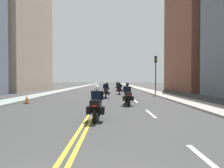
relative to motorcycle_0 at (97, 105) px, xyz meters
The scene contains 16 objects.
ground_plane 41.51m from the motorcycle_0, 90.50° to the left, with size 264.00×264.00×0.00m, color #383737.
sidewalk_left 42.21m from the motorcycle_0, 100.43° to the left, with size 2.13×144.00×0.12m, color gray.
sidewalk_right 42.08m from the motorcycle_0, 80.53° to the left, with size 2.13×144.00×0.12m, color #9D958C.
centreline_yellow_inner 41.51m from the motorcycle_0, 90.66° to the left, with size 0.12×132.00×0.01m, color yellow.
centreline_yellow_outer 41.51m from the motorcycle_0, 90.33° to the left, with size 0.12×132.00×0.01m, color yellow.
lane_dashes_white 22.68m from the motorcycle_0, 83.04° to the left, with size 0.14×56.40×0.01m.
building_left_1 30.78m from the motorcycle_0, 122.29° to the left, with size 6.81×15.59×20.63m.
building_right_1 29.86m from the motorcycle_0, 56.55° to the left, with size 7.21×12.71×25.11m.
motorcycle_0 is the anchor object (origin of this frame).
motorcycle_1 5.30m from the motorcycle_0, 69.64° to the left, with size 0.78×2.24×1.61m.
motorcycle_2 10.35m from the motorcycle_0, 89.26° to the left, with size 0.78×2.15×1.66m.
motorcycle_3 15.51m from the motorcycle_0, 83.41° to the left, with size 0.78×2.15×1.55m.
motorcycle_4 20.03m from the motorcycle_0, 89.98° to the left, with size 0.78×2.15×1.67m.
motorcycle_5 25.18m from the motorcycle_0, 85.70° to the left, with size 0.77×2.14×1.61m.
traffic_cone_0 8.22m from the motorcycle_0, 134.82° to the left, with size 0.38×0.38×0.68m.
traffic_light_near 16.21m from the motorcycle_0, 66.97° to the left, with size 0.28×0.38×4.80m.
Camera 1 is at (1.00, -1.73, 1.76)m, focal length 29.47 mm.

